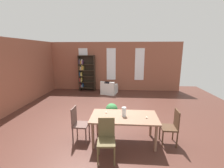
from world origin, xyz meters
TOP-DOWN VIEW (x-y plane):
  - ground_plane at (0.00, 0.00)m, footprint 11.62×11.62m
  - back_wall_brick at (0.00, 4.53)m, footprint 8.36×0.12m
  - window_pane_0 at (-1.72, 4.46)m, footprint 0.55×0.02m
  - window_pane_1 at (0.00, 4.46)m, footprint 0.55×0.02m
  - window_pane_2 at (1.72, 4.46)m, footprint 0.55×0.02m
  - dining_table at (0.78, -1.12)m, footprint 1.76×0.92m
  - vase_on_table at (0.77, -1.12)m, footprint 0.11×0.11m
  - tealight_candle_0 at (0.29, -0.95)m, footprint 0.04×0.04m
  - tealight_candle_1 at (1.35, -1.22)m, footprint 0.04×0.04m
  - dining_chair_head_right at (2.04, -1.12)m, footprint 0.41×0.41m
  - dining_chair_head_left at (-0.47, -1.11)m, footprint 0.41×0.41m
  - dining_chair_near_left at (0.38, -1.80)m, footprint 0.43×0.43m
  - bookshelf_tall at (-1.54, 4.27)m, footprint 0.99×0.34m
  - armchair_white at (-0.05, 3.57)m, footprint 0.98×0.98m
  - potted_plant_by_shelf at (0.35, 0.23)m, footprint 0.44×0.44m

SIDE VIEW (x-z plane):
  - ground_plane at x=0.00m, z-range 0.00..0.00m
  - armchair_white at x=-0.05m, z-range -0.10..0.65m
  - potted_plant_by_shelf at x=0.35m, z-range 0.04..0.64m
  - dining_chair_head_right at x=2.04m, z-range 0.04..0.99m
  - dining_chair_head_left at x=-0.47m, z-range 0.04..0.99m
  - dining_chair_near_left at x=0.38m, z-range 0.04..0.99m
  - dining_table at x=0.78m, z-range 0.29..1.03m
  - tealight_candle_0 at x=0.29m, z-range 0.75..0.78m
  - tealight_candle_1 at x=1.35m, z-range 0.75..0.78m
  - vase_on_table at x=0.77m, z-range 0.75..0.99m
  - bookshelf_tall at x=-1.54m, z-range 0.02..2.17m
  - back_wall_brick at x=0.00m, z-range 0.00..2.94m
  - window_pane_0 at x=-1.72m, z-range 0.66..2.57m
  - window_pane_1 at x=0.00m, z-range 0.66..2.57m
  - window_pane_2 at x=1.72m, z-range 0.66..2.57m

